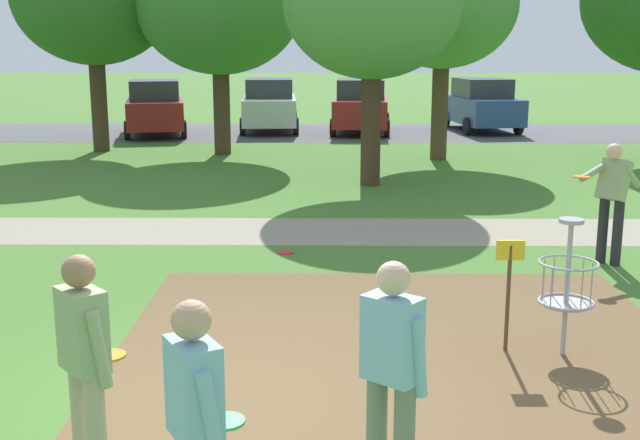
% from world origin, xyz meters
% --- Properties ---
extents(ground_plane, '(160.00, 160.00, 0.00)m').
position_xyz_m(ground_plane, '(0.00, 0.00, 0.00)').
color(ground_plane, '#47752D').
extents(dirt_tee_pad, '(5.80, 5.35, 0.01)m').
position_xyz_m(dirt_tee_pad, '(1.70, 1.40, 0.00)').
color(dirt_tee_pad, brown).
rests_on(dirt_tee_pad, ground).
extents(disc_golf_basket, '(0.98, 0.58, 1.39)m').
position_xyz_m(disc_golf_basket, '(3.24, 1.23, 0.75)').
color(disc_golf_basket, '#9E9EA3').
rests_on(disc_golf_basket, ground).
extents(player_foreground_watching, '(1.09, 0.65, 1.71)m').
position_xyz_m(player_foreground_watching, '(4.88, 4.60, 0.99)').
color(player_foreground_watching, '#232328').
rests_on(player_foreground_watching, ground).
extents(player_throwing, '(0.47, 0.45, 1.71)m').
position_xyz_m(player_throwing, '(1.36, -1.51, 0.97)').
color(player_throwing, slate).
rests_on(player_throwing, ground).
extents(player_waiting_left, '(0.45, 0.46, 1.71)m').
position_xyz_m(player_waiting_left, '(-0.67, -1.37, 0.97)').
color(player_waiting_left, tan).
rests_on(player_waiting_left, ground).
extents(player_waiting_right, '(0.45, 0.49, 1.71)m').
position_xyz_m(player_waiting_right, '(0.22, -2.30, 0.97)').
color(player_waiting_right, slate).
rests_on(player_waiting_right, ground).
extents(frisbee_near_basket, '(0.24, 0.24, 0.02)m').
position_xyz_m(frisbee_near_basket, '(0.32, 5.15, 0.01)').
color(frisbee_near_basket, red).
rests_on(frisbee_near_basket, ground).
extents(tree_near_right, '(4.55, 4.55, 6.06)m').
position_xyz_m(tree_near_right, '(-2.02, 16.04, 4.11)').
color(tree_near_right, '#422D1E').
rests_on(tree_near_right, ground).
extents(tree_mid_left, '(3.87, 3.87, 5.67)m').
position_xyz_m(tree_mid_left, '(3.89, 15.04, 4.00)').
color(tree_mid_left, '#4C3823').
rests_on(tree_mid_left, ground).
extents(tree_mid_right, '(3.77, 3.77, 5.49)m').
position_xyz_m(tree_mid_right, '(1.86, 11.03, 3.86)').
color(tree_mid_right, '#422D1E').
rests_on(tree_mid_right, ground).
extents(parking_lot_strip, '(36.00, 6.00, 0.01)m').
position_xyz_m(parking_lot_strip, '(0.00, 21.63, 0.00)').
color(parking_lot_strip, '#4C4C51').
rests_on(parking_lot_strip, ground).
extents(parked_car_leftmost, '(2.62, 4.48, 1.84)m').
position_xyz_m(parked_car_leftmost, '(-4.94, 20.90, 0.92)').
color(parked_car_leftmost, maroon).
rests_on(parked_car_leftmost, ground).
extents(parked_car_center_left, '(2.17, 4.30, 1.84)m').
position_xyz_m(parked_car_center_left, '(-1.14, 22.09, 0.92)').
color(parked_car_center_left, silver).
rests_on(parked_car_center_left, ground).
extents(parked_car_center_right, '(2.18, 4.31, 1.84)m').
position_xyz_m(parked_car_center_right, '(2.07, 21.66, 0.92)').
color(parked_car_center_right, maroon).
rests_on(parked_car_center_right, ground).
extents(parked_car_rightmost, '(2.43, 4.42, 1.84)m').
position_xyz_m(parked_car_rightmost, '(6.35, 22.28, 0.92)').
color(parked_car_rightmost, '#2D4784').
rests_on(parked_car_rightmost, ground).
extents(gravel_path, '(40.00, 1.96, 0.00)m').
position_xyz_m(gravel_path, '(0.00, 6.59, 0.00)').
color(gravel_path, gray).
rests_on(gravel_path, ground).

